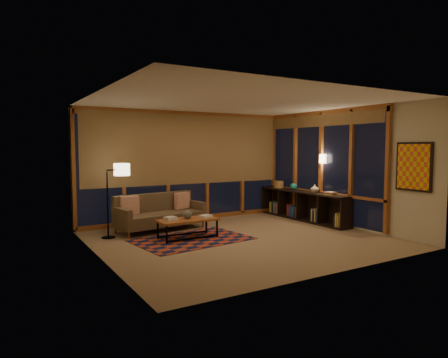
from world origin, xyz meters
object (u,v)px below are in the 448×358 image
sofa (161,213)px  floor_lamp (108,201)px  coffee_table (188,229)px  bookshelf (302,205)px

sofa → floor_lamp: 1.24m
coffee_table → floor_lamp: (-1.35, 0.88, 0.55)m
floor_lamp → sofa: bearing=-10.4°
coffee_table → bookshelf: 3.41m
sofa → floor_lamp: size_ratio=1.28×
floor_lamp → bookshelf: size_ratio=0.52×
bookshelf → sofa: bearing=170.3°
sofa → coffee_table: (0.17, -1.01, -0.20)m
bookshelf → floor_lamp: bearing=174.3°
coffee_table → floor_lamp: floor_lamp is taller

